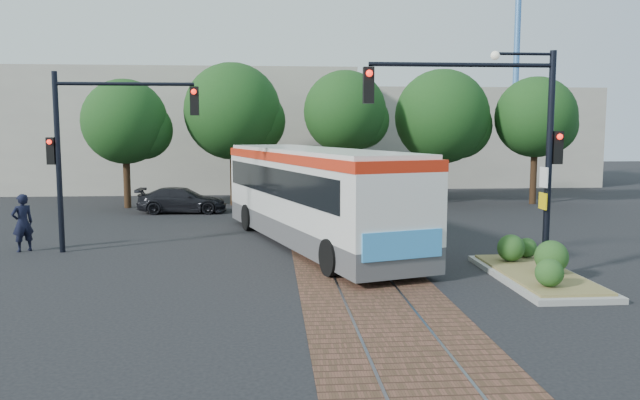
{
  "coord_description": "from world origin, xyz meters",
  "views": [
    {
      "loc": [
        -2.5,
        -17.28,
        4.11
      ],
      "look_at": [
        -0.73,
        4.76,
        1.6
      ],
      "focal_mm": 35.0,
      "sensor_mm": 36.0,
      "label": 1
    }
  ],
  "objects_px": {
    "signal_pole_left": "(92,137)",
    "city_bus": "(312,192)",
    "parked_car": "(182,200)",
    "signal_pole_main": "(506,128)",
    "traffic_island": "(536,267)",
    "officer": "(23,223)"
  },
  "relations": [
    {
      "from": "parked_car",
      "to": "city_bus",
      "type": "bearing_deg",
      "value": -146.08
    },
    {
      "from": "signal_pole_left",
      "to": "city_bus",
      "type": "bearing_deg",
      "value": 4.9
    },
    {
      "from": "signal_pole_left",
      "to": "parked_car",
      "type": "bearing_deg",
      "value": 81.21
    },
    {
      "from": "officer",
      "to": "signal_pole_main",
      "type": "bearing_deg",
      "value": 118.43
    },
    {
      "from": "signal_pole_main",
      "to": "parked_car",
      "type": "relative_size",
      "value": 1.38
    },
    {
      "from": "officer",
      "to": "parked_car",
      "type": "relative_size",
      "value": 0.45
    },
    {
      "from": "traffic_island",
      "to": "parked_car",
      "type": "height_order",
      "value": "parked_car"
    },
    {
      "from": "city_bus",
      "to": "traffic_island",
      "type": "bearing_deg",
      "value": -60.84
    },
    {
      "from": "signal_pole_main",
      "to": "parked_car",
      "type": "bearing_deg",
      "value": 126.34
    },
    {
      "from": "traffic_island",
      "to": "officer",
      "type": "relative_size",
      "value": 2.66
    },
    {
      "from": "signal_pole_left",
      "to": "officer",
      "type": "distance_m",
      "value": 3.81
    },
    {
      "from": "signal_pole_left",
      "to": "parked_car",
      "type": "height_order",
      "value": "signal_pole_left"
    },
    {
      "from": "signal_pole_main",
      "to": "officer",
      "type": "bearing_deg",
      "value": 161.09
    },
    {
      "from": "signal_pole_left",
      "to": "parked_car",
      "type": "xyz_separation_m",
      "value": [
        1.51,
        9.77,
        -3.24
      ]
    },
    {
      "from": "officer",
      "to": "city_bus",
      "type": "bearing_deg",
      "value": 139.65
    },
    {
      "from": "signal_pole_main",
      "to": "officer",
      "type": "height_order",
      "value": "signal_pole_main"
    },
    {
      "from": "city_bus",
      "to": "officer",
      "type": "xyz_separation_m",
      "value": [
        -9.83,
        -0.4,
        -0.94
      ]
    },
    {
      "from": "signal_pole_main",
      "to": "signal_pole_left",
      "type": "height_order",
      "value": "signal_pole_main"
    },
    {
      "from": "traffic_island",
      "to": "officer",
      "type": "bearing_deg",
      "value": 161.87
    },
    {
      "from": "city_bus",
      "to": "signal_pole_main",
      "type": "height_order",
      "value": "signal_pole_main"
    },
    {
      "from": "traffic_island",
      "to": "signal_pole_main",
      "type": "bearing_deg",
      "value": 174.64
    },
    {
      "from": "traffic_island",
      "to": "officer",
      "type": "height_order",
      "value": "officer"
    }
  ]
}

